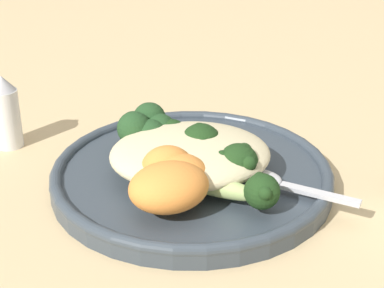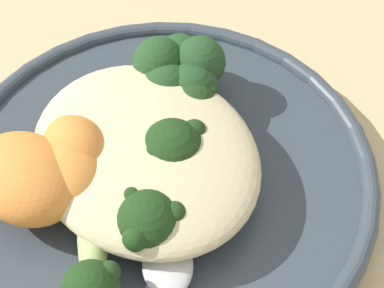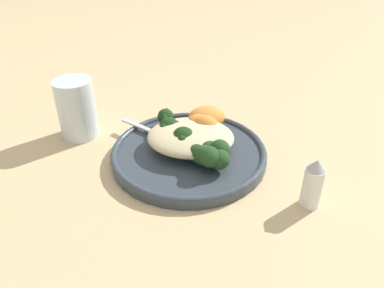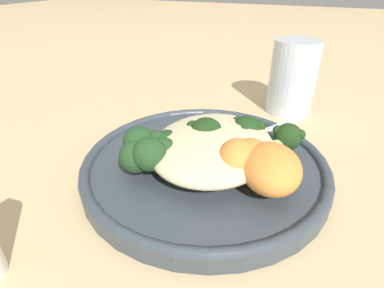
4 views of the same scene
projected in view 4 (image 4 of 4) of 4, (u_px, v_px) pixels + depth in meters
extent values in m
plane|color=#D6B784|center=(217.00, 166.00, 0.35)|extent=(4.00, 4.00, 0.00)
cylinder|color=#38424C|center=(205.00, 166.00, 0.34)|extent=(0.27, 0.27, 0.02)
torus|color=#38424C|center=(205.00, 160.00, 0.34)|extent=(0.27, 0.27, 0.01)
ellipsoid|color=beige|center=(211.00, 145.00, 0.32)|extent=(0.15, 0.13, 0.03)
ellipsoid|color=#ADC675|center=(255.00, 155.00, 0.32)|extent=(0.10, 0.07, 0.02)
sphere|color=#1E3D19|center=(288.00, 137.00, 0.34)|extent=(0.03, 0.03, 0.03)
sphere|color=#1E3D19|center=(278.00, 130.00, 0.34)|extent=(0.01, 0.01, 0.01)
sphere|color=#1E3D19|center=(300.00, 134.00, 0.33)|extent=(0.01, 0.01, 0.01)
ellipsoid|color=#ADC675|center=(231.00, 159.00, 0.31)|extent=(0.09, 0.02, 0.02)
sphere|color=#1E3D19|center=(246.00, 132.00, 0.34)|extent=(0.04, 0.04, 0.04)
sphere|color=#1E3D19|center=(238.00, 122.00, 0.35)|extent=(0.01, 0.01, 0.01)
sphere|color=#1E3D19|center=(243.00, 132.00, 0.33)|extent=(0.01, 0.01, 0.01)
sphere|color=#1E3D19|center=(259.00, 126.00, 0.34)|extent=(0.01, 0.01, 0.01)
ellipsoid|color=#ADC675|center=(218.00, 160.00, 0.31)|extent=(0.06, 0.06, 0.02)
sphere|color=#1E3D19|center=(206.00, 136.00, 0.33)|extent=(0.04, 0.04, 0.04)
sphere|color=#1E3D19|center=(193.00, 127.00, 0.33)|extent=(0.02, 0.02, 0.02)
sphere|color=#1E3D19|center=(220.00, 133.00, 0.32)|extent=(0.02, 0.02, 0.02)
ellipsoid|color=#ADC675|center=(202.00, 160.00, 0.31)|extent=(0.03, 0.09, 0.02)
sphere|color=#1E3D19|center=(167.00, 144.00, 0.32)|extent=(0.03, 0.03, 0.03)
sphere|color=#1E3D19|center=(157.00, 137.00, 0.33)|extent=(0.01, 0.01, 0.01)
sphere|color=#1E3D19|center=(177.00, 142.00, 0.32)|extent=(0.01, 0.01, 0.01)
ellipsoid|color=#ADC675|center=(212.00, 169.00, 0.30)|extent=(0.04, 0.07, 0.01)
sphere|color=#1E3D19|center=(176.00, 162.00, 0.30)|extent=(0.03, 0.03, 0.03)
sphere|color=#1E3D19|center=(173.00, 152.00, 0.30)|extent=(0.01, 0.01, 0.01)
sphere|color=#1E3D19|center=(165.00, 160.00, 0.29)|extent=(0.01, 0.01, 0.01)
sphere|color=#1E3D19|center=(180.00, 164.00, 0.28)|extent=(0.01, 0.01, 0.01)
sphere|color=#1E3D19|center=(187.00, 156.00, 0.30)|extent=(0.01, 0.01, 0.01)
ellipsoid|color=orange|center=(236.00, 160.00, 0.29)|extent=(0.05, 0.04, 0.04)
ellipsoid|color=orange|center=(248.00, 159.00, 0.29)|extent=(0.06, 0.05, 0.04)
ellipsoid|color=orange|center=(271.00, 168.00, 0.28)|extent=(0.08, 0.07, 0.04)
sphere|color=#234723|center=(156.00, 146.00, 0.32)|extent=(0.03, 0.03, 0.03)
sphere|color=#234723|center=(139.00, 142.00, 0.31)|extent=(0.03, 0.03, 0.03)
sphere|color=#234723|center=(136.00, 157.00, 0.30)|extent=(0.03, 0.03, 0.03)
sphere|color=#234723|center=(150.00, 154.00, 0.29)|extent=(0.03, 0.03, 0.03)
sphere|color=#234723|center=(162.00, 153.00, 0.30)|extent=(0.03, 0.03, 0.03)
cube|color=silver|center=(282.00, 126.00, 0.39)|extent=(0.07, 0.05, 0.00)
ellipsoid|color=silver|center=(251.00, 135.00, 0.36)|extent=(0.05, 0.04, 0.01)
cylinder|color=silver|center=(293.00, 77.00, 0.47)|extent=(0.07, 0.07, 0.11)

